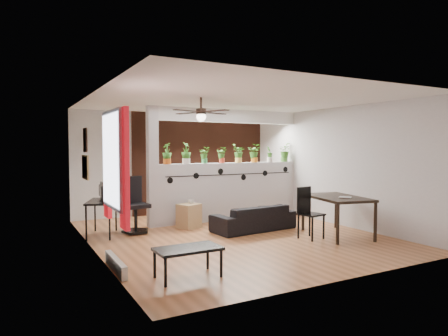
% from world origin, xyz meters
% --- Properties ---
extents(room_shell, '(6.30, 7.10, 2.90)m').
position_xyz_m(room_shell, '(0.00, 0.00, 1.30)').
color(room_shell, '#975A31').
rests_on(room_shell, ground).
extents(partition_wall, '(3.60, 0.18, 1.35)m').
position_xyz_m(partition_wall, '(0.80, 1.50, 0.68)').
color(partition_wall, '#BCBCC1').
rests_on(partition_wall, ground).
extents(ceiling_header, '(3.60, 0.18, 0.30)m').
position_xyz_m(ceiling_header, '(0.80, 1.50, 2.45)').
color(ceiling_header, silver).
rests_on(ceiling_header, room_shell).
extents(pier_column, '(0.22, 0.20, 2.60)m').
position_xyz_m(pier_column, '(-1.11, 1.50, 1.30)').
color(pier_column, '#BCBCC1').
rests_on(pier_column, ground).
extents(brick_panel, '(3.90, 0.05, 2.60)m').
position_xyz_m(brick_panel, '(0.80, 2.97, 1.30)').
color(brick_panel, brown).
rests_on(brick_panel, ground).
extents(vine_decal, '(3.31, 0.01, 0.30)m').
position_xyz_m(vine_decal, '(0.80, 1.40, 1.08)').
color(vine_decal, black).
rests_on(vine_decal, partition_wall).
extents(window_assembly, '(0.09, 1.30, 1.55)m').
position_xyz_m(window_assembly, '(-2.56, -1.20, 1.51)').
color(window_assembly, white).
rests_on(window_assembly, room_shell).
extents(baseboard_heater, '(0.08, 1.00, 0.18)m').
position_xyz_m(baseboard_heater, '(-2.54, -1.20, 0.09)').
color(baseboard_heater, silver).
rests_on(baseboard_heater, ground).
extents(corkboard, '(0.03, 0.60, 0.45)m').
position_xyz_m(corkboard, '(-2.58, 0.95, 1.35)').
color(corkboard, '#A5874F').
rests_on(corkboard, room_shell).
extents(framed_art, '(0.03, 0.34, 0.44)m').
position_xyz_m(framed_art, '(-2.58, 0.90, 1.85)').
color(framed_art, '#8C7259').
rests_on(framed_art, room_shell).
extents(ceiling_fan, '(1.19, 1.19, 0.43)m').
position_xyz_m(ceiling_fan, '(-0.80, -0.30, 2.31)').
color(ceiling_fan, black).
rests_on(ceiling_fan, room_shell).
extents(potted_plant_0, '(0.31, 0.31, 0.47)m').
position_xyz_m(potted_plant_0, '(-0.78, 1.50, 1.60)').
color(potted_plant_0, '#CE5E18').
rests_on(potted_plant_0, partition_wall).
extents(potted_plant_1, '(0.30, 0.32, 0.48)m').
position_xyz_m(potted_plant_1, '(-0.33, 1.50, 1.60)').
color(potted_plant_1, white).
rests_on(potted_plant_1, partition_wall).
extents(potted_plant_2, '(0.22, 0.20, 0.38)m').
position_xyz_m(potted_plant_2, '(0.12, 1.50, 1.55)').
color(potted_plant_2, green).
rests_on(potted_plant_2, partition_wall).
extents(potted_plant_3, '(0.23, 0.22, 0.37)m').
position_xyz_m(potted_plant_3, '(0.57, 1.50, 1.55)').
color(potted_plant_3, red).
rests_on(potted_plant_3, partition_wall).
extents(potted_plant_4, '(0.29, 0.28, 0.44)m').
position_xyz_m(potted_plant_4, '(1.03, 1.50, 1.58)').
color(potted_plant_4, '#E6B551').
rests_on(potted_plant_4, partition_wall).
extents(potted_plant_5, '(0.30, 0.29, 0.45)m').
position_xyz_m(potted_plant_5, '(1.48, 1.50, 1.59)').
color(potted_plant_5, orange).
rests_on(potted_plant_5, partition_wall).
extents(potted_plant_6, '(0.25, 0.24, 0.39)m').
position_xyz_m(potted_plant_6, '(1.93, 1.50, 1.56)').
color(potted_plant_6, silver).
rests_on(potted_plant_6, partition_wall).
extents(potted_plant_7, '(0.29, 0.32, 0.48)m').
position_xyz_m(potted_plant_7, '(2.38, 1.50, 1.60)').
color(potted_plant_7, '#417E2D').
rests_on(potted_plant_7, partition_wall).
extents(sofa, '(1.74, 0.81, 0.49)m').
position_xyz_m(sofa, '(0.62, 0.20, 0.25)').
color(sofa, black).
rests_on(sofa, ground).
extents(cube_shelf, '(0.53, 0.50, 0.52)m').
position_xyz_m(cube_shelf, '(-0.47, 1.04, 0.26)').
color(cube_shelf, tan).
rests_on(cube_shelf, ground).
extents(cup, '(0.12, 0.12, 0.09)m').
position_xyz_m(cup, '(-0.42, 1.04, 0.56)').
color(cup, gray).
rests_on(cup, cube_shelf).
extents(computer_desk, '(0.80, 1.06, 0.69)m').
position_xyz_m(computer_desk, '(-2.25, 1.16, 0.62)').
color(computer_desk, black).
rests_on(computer_desk, ground).
extents(monitor, '(0.33, 0.07, 0.18)m').
position_xyz_m(monitor, '(-2.25, 1.31, 0.78)').
color(monitor, black).
rests_on(monitor, computer_desk).
extents(office_chair, '(0.58, 0.58, 1.11)m').
position_xyz_m(office_chair, '(-1.62, 1.12, 0.49)').
color(office_chair, black).
rests_on(office_chair, ground).
extents(dining_table, '(1.14, 1.55, 0.77)m').
position_xyz_m(dining_table, '(1.78, -1.00, 0.68)').
color(dining_table, black).
rests_on(dining_table, ground).
extents(book, '(0.27, 0.28, 0.02)m').
position_xyz_m(book, '(1.68, -1.30, 0.78)').
color(book, gray).
rests_on(book, dining_table).
extents(folding_chair, '(0.46, 0.46, 0.97)m').
position_xyz_m(folding_chair, '(1.13, -0.90, 0.57)').
color(folding_chair, black).
rests_on(folding_chair, ground).
extents(coffee_table, '(0.87, 0.49, 0.40)m').
position_xyz_m(coffee_table, '(-1.77, -1.94, 0.36)').
color(coffee_table, black).
rests_on(coffee_table, ground).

